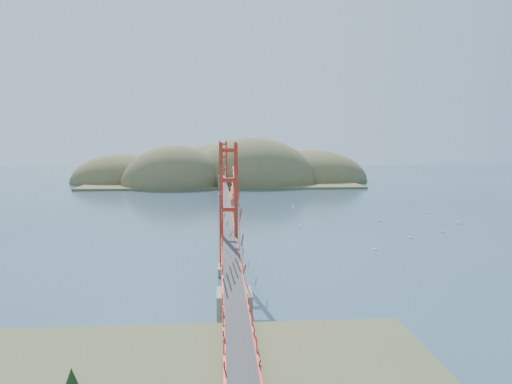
{
  "coord_description": "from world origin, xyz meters",
  "views": [
    {
      "loc": [
        -0.79,
        -73.62,
        11.91
      ],
      "look_at": [
        4.63,
        0.0,
        4.15
      ],
      "focal_mm": 35.0,
      "sensor_mm": 36.0,
      "label": 1
    }
  ],
  "objects": [
    {
      "name": "sailboat_3",
      "position": [
        12.11,
        12.79,
        0.15
      ],
      "size": [
        0.66,
        0.66,
        0.71
      ],
      "color": "white",
      "rests_on": "ground"
    },
    {
      "name": "sailboat_15",
      "position": [
        41.55,
        35.82,
        0.16
      ],
      "size": [
        0.51,
        0.63,
        0.74
      ],
      "color": "white",
      "rests_on": "ground"
    },
    {
      "name": "far_headlands",
      "position": [
        2.21,
        68.52,
        0.0
      ],
      "size": [
        84.0,
        58.0,
        25.0
      ],
      "color": "brown",
      "rests_on": "ground"
    },
    {
      "name": "sailboat_10",
      "position": [
        16.04,
        -21.41,
        0.15
      ],
      "size": [
        0.49,
        0.56,
        0.64
      ],
      "color": "white",
      "rests_on": "ground"
    },
    {
      "name": "sailboat_7",
      "position": [
        29.58,
        22.26,
        0.14
      ],
      "size": [
        0.53,
        0.53,
        0.58
      ],
      "color": "white",
      "rests_on": "ground"
    },
    {
      "name": "sailboat_0",
      "position": [
        10.21,
        -6.0,
        0.14
      ],
      "size": [
        0.45,
        0.54,
        0.63
      ],
      "color": "white",
      "rests_on": "ground"
    },
    {
      "name": "sailboat_6",
      "position": [
        22.36,
        -15.41,
        0.16
      ],
      "size": [
        0.7,
        0.7,
        0.74
      ],
      "color": "white",
      "rests_on": "ground"
    },
    {
      "name": "sailboat_9",
      "position": [
        36.73,
        19.81,
        0.16
      ],
      "size": [
        0.71,
        0.71,
        0.74
      ],
      "color": "white",
      "rests_on": "ground"
    },
    {
      "name": "sailboat_4",
      "position": [
        26.72,
        5.93,
        0.15
      ],
      "size": [
        0.57,
        0.62,
        0.7
      ],
      "color": "white",
      "rests_on": "ground"
    },
    {
      "name": "sailboat_16",
      "position": [
        20.65,
        10.43,
        0.15
      ],
      "size": [
        0.62,
        0.62,
        0.66
      ],
      "color": "white",
      "rests_on": "ground"
    },
    {
      "name": "ground",
      "position": [
        0.0,
        0.0,
        0.0
      ],
      "size": [
        320.0,
        320.0,
        0.0
      ],
      "primitive_type": "plane",
      "color": "#2A4155",
      "rests_on": "ground"
    },
    {
      "name": "sailboat_1",
      "position": [
        22.67,
        -2.69,
        0.15
      ],
      "size": [
        0.65,
        0.65,
        0.7
      ],
      "color": "white",
      "rests_on": "ground"
    },
    {
      "name": "fort",
      "position": [
        0.4,
        -47.8,
        0.67
      ],
      "size": [
        3.7,
        2.3,
        1.75
      ],
      "color": "maroon",
      "rests_on": "ground"
    },
    {
      "name": "sailboat_14",
      "position": [
        33.28,
        4.35,
        0.15
      ],
      "size": [
        0.61,
        0.61,
        0.65
      ],
      "color": "white",
      "rests_on": "ground"
    },
    {
      "name": "promontory",
      "position": [
        0.0,
        -48.5,
        0.12
      ],
      "size": [
        9.0,
        6.0,
        0.24
      ],
      "primitive_type": "cube",
      "color": "#59544C",
      "rests_on": "ground"
    },
    {
      "name": "bridge",
      "position": [
        0.0,
        0.18,
        7.01
      ],
      "size": [
        2.2,
        94.4,
        12.0
      ],
      "color": "gray",
      "rests_on": "ground"
    },
    {
      "name": "sailboat_2",
      "position": [
        33.04,
        -5.91,
        0.16
      ],
      "size": [
        0.63,
        0.55,
        0.72
      ],
      "color": "white",
      "rests_on": "ground"
    },
    {
      "name": "sailboat_17",
      "position": [
        32.39,
        20.8,
        0.15
      ],
      "size": [
        0.6,
        0.56,
        0.67
      ],
      "color": "white",
      "rests_on": "ground"
    },
    {
      "name": "sailboat_13",
      "position": [
        28.01,
        -11.91,
        0.14
      ],
      "size": [
        0.52,
        0.52,
        0.57
      ],
      "color": "white",
      "rests_on": "ground"
    },
    {
      "name": "sailboat_8",
      "position": [
        31.03,
        18.0,
        0.14
      ],
      "size": [
        0.54,
        0.47,
        0.62
      ],
      "color": "white",
      "rests_on": "ground"
    },
    {
      "name": "approach_viaduct",
      "position": [
        0.0,
        -51.91,
        2.55
      ],
      "size": [
        1.4,
        12.0,
        3.38
      ],
      "color": "#AA2012",
      "rests_on": "ground"
    }
  ]
}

